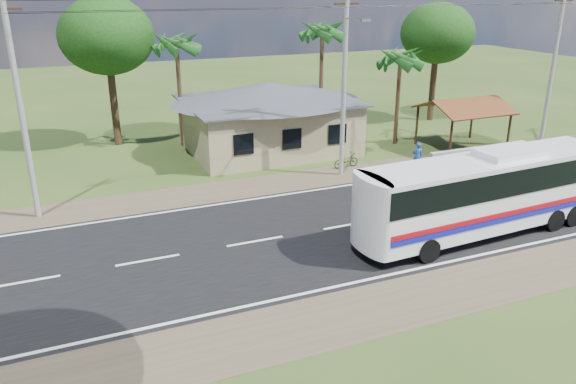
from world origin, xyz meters
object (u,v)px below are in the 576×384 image
at_px(waiting_shed, 464,107).
at_px(coach_bus, 489,187).
at_px(person, 417,156).
at_px(motorcycle, 346,161).

distance_m(waiting_shed, coach_bus, 13.95).
relative_size(waiting_shed, coach_bus, 0.43).
height_order(waiting_shed, coach_bus, coach_bus).
xyz_separation_m(coach_bus, person, (2.42, 8.54, -1.29)).
distance_m(coach_bus, person, 8.97).
xyz_separation_m(waiting_shed, person, (-5.50, -2.93, -1.90)).
xyz_separation_m(waiting_shed, motorcycle, (-9.12, -0.94, -2.29)).
bearing_deg(person, coach_bus, 88.40).
relative_size(coach_bus, motorcycle, 7.29).
bearing_deg(coach_bus, motorcycle, 93.47).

